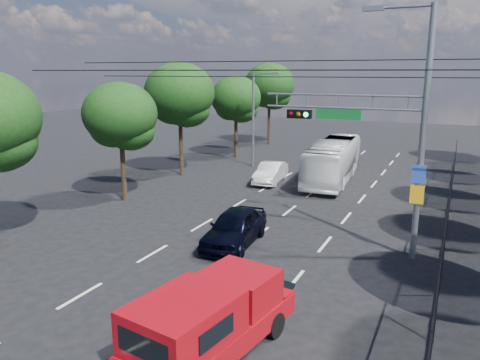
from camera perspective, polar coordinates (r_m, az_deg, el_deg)
The scene contains 14 objects.
ground at distance 14.83m, azimuth -10.17°, elevation -15.96°, with size 120.00×120.00×0.00m, color black.
lane_markings at distance 26.62m, azimuth 7.47°, elevation -2.59°, with size 6.12×38.00×0.01m.
signal_mast at distance 18.70m, azimuth 17.78°, elevation 6.62°, with size 6.43×0.39×9.50m.
streetlight_left at distance 35.51m, azimuth 1.87°, elevation 7.91°, with size 2.09×0.22×7.08m.
utility_wires at distance 20.77m, azimuth 3.55°, elevation 13.30°, with size 22.00×5.04×0.74m.
fence_right at distance 23.44m, azimuth 24.09°, elevation -3.21°, with size 0.06×34.03×2.00m.
tree_left_b at distance 26.67m, azimuth -14.31°, elevation 7.17°, with size 4.08×4.08×6.63m.
tree_left_c at distance 32.62m, azimuth -7.32°, elevation 9.91°, with size 4.80×4.80×7.80m.
tree_left_d at distance 39.46m, azimuth -0.47°, elevation 9.57°, with size 4.20×4.20×6.83m.
tree_left_e at distance 46.82m, azimuth 3.64°, elevation 11.10°, with size 4.92×4.92×7.99m.
red_pickup at distance 12.35m, azimuth -3.51°, elevation -16.46°, with size 2.75×5.59×2.00m.
navy_hatchback at distance 19.78m, azimuth -0.65°, elevation -5.78°, with size 1.78×4.43×1.51m, color black.
white_bus at distance 31.75m, azimuth 11.30°, elevation 2.37°, with size 2.31×9.89×2.75m, color silver.
white_van at distance 30.79m, azimuth 3.75°, elevation 0.90°, with size 1.40×4.01×1.32m, color silver.
Camera 1 is at (7.72, -10.45, 7.16)m, focal length 35.00 mm.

